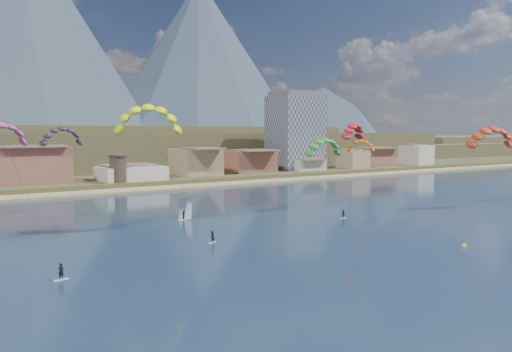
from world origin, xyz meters
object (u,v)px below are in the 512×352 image
Objects in this scene: watchtower at (118,168)px; buoy at (464,246)px; kitesurfer_yellow at (149,115)px; kitesurfer_green at (324,145)px; kitesurfer_orange at (491,134)px; windsurfer at (184,213)px; apartment_tower at (295,131)px.

watchtower reaches higher than buoy.
kitesurfer_yellow is 42.03m from kitesurfer_green.
kitesurfer_green is 42.88m from buoy.
watchtower is at bearing 98.46° from buoy.
kitesurfer_orange reaches higher than buoy.
kitesurfer_green is at bearing -71.10° from watchtower.
apartment_tower is at bearing 40.57° from windsurfer.
kitesurfer_yellow is (-98.53, -83.14, 2.41)m from apartment_tower.
kitesurfer_orange is at bearing -57.02° from watchtower.
apartment_tower is 7.36× the size of windsurfer.
windsurfer is at bearing 169.29° from kitesurfer_green.
kitesurfer_green is (41.61, 1.72, -5.71)m from kitesurfer_yellow.
kitesurfer_green is 4.20× the size of windsurfer.
windsurfer is (-64.28, 24.92, -15.57)m from kitesurfer_orange.
kitesurfer_yellow reaches higher than windsurfer.
watchtower is 1.98× the size of windsurfer.
watchtower is 108.54m from buoy.
apartment_tower reaches higher than watchtower.
kitesurfer_green is (-56.92, -81.42, -3.31)m from apartment_tower.
kitesurfer_green is 23.64× the size of buoy.
kitesurfer_yellow is at bearing 132.18° from buoy.
apartment_tower is at bearing 62.14° from buoy.
kitesurfer_yellow reaches higher than kitesurfer_orange.
apartment_tower is 1.28× the size of kitesurfer_yellow.
apartment_tower reaches higher than kitesurfer_green.
kitesurfer_orange is at bearing -29.93° from kitesurfer_green.
kitesurfer_orange is (-23.91, -100.43, -0.87)m from apartment_tower.
watchtower is at bearing 108.90° from kitesurfer_green.
apartment_tower is 103.24m from kitesurfer_orange.
windsurfer is at bearing 36.45° from kitesurfer_yellow.
apartment_tower is 3.72× the size of watchtower.
buoy is at bearing -47.82° from kitesurfer_yellow.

